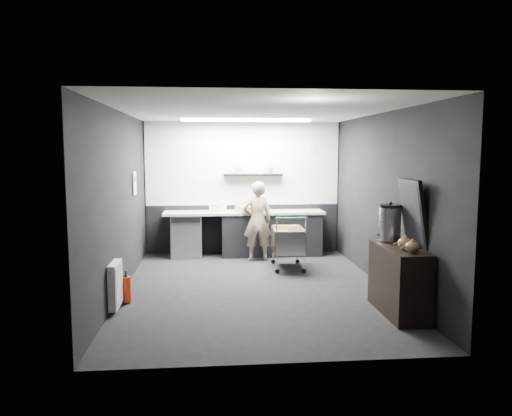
{
  "coord_description": "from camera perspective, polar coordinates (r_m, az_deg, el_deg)",
  "views": [
    {
      "loc": [
        -0.67,
        -7.48,
        2.13
      ],
      "look_at": [
        0.05,
        0.4,
        1.2
      ],
      "focal_mm": 35.0,
      "sensor_mm": 36.0,
      "label": 1
    }
  ],
  "objects": [
    {
      "name": "ceiling",
      "position": [
        7.53,
        -0.14,
        11.03
      ],
      "size": [
        5.5,
        5.5,
        0.0
      ],
      "primitive_type": "plane",
      "rotation": [
        3.14,
        0.0,
        0.0
      ],
      "color": "silver",
      "rests_on": "wall_back"
    },
    {
      "name": "cardboard_box",
      "position": [
        9.96,
        -0.46,
        -0.09
      ],
      "size": [
        0.68,
        0.6,
        0.11
      ],
      "primitive_type": "cube",
      "rotation": [
        0.0,
        0.0,
        0.36
      ],
      "color": "#917E4D",
      "rests_on": "prep_counter"
    },
    {
      "name": "wall_clock",
      "position": [
        10.41,
        6.27,
        6.75
      ],
      "size": [
        0.2,
        0.03,
        0.2
      ],
      "primitive_type": "cylinder",
      "rotation": [
        1.57,
        0.0,
        0.0
      ],
      "color": "white",
      "rests_on": "wall_back"
    },
    {
      "name": "wall_left",
      "position": [
        7.64,
        -15.25,
        0.59
      ],
      "size": [
        0.0,
        5.5,
        5.5
      ],
      "primitive_type": "plane",
      "rotation": [
        1.57,
        0.0,
        1.57
      ],
      "color": "black",
      "rests_on": "floor"
    },
    {
      "name": "wall_front",
      "position": [
        4.84,
        2.76,
        -2.57
      ],
      "size": [
        5.5,
        0.0,
        5.5
      ],
      "primitive_type": "plane",
      "rotation": [
        -1.57,
        0.0,
        0.0
      ],
      "color": "black",
      "rests_on": "floor"
    },
    {
      "name": "person",
      "position": [
        9.59,
        0.15,
        -1.49
      ],
      "size": [
        0.58,
        0.4,
        1.53
      ],
      "primitive_type": "imported",
      "rotation": [
        0.0,
        0.0,
        3.2
      ],
      "color": "#C0B398",
      "rests_on": "floor"
    },
    {
      "name": "wall_back",
      "position": [
        10.28,
        -1.5,
        2.33
      ],
      "size": [
        5.5,
        0.0,
        5.5
      ],
      "primitive_type": "plane",
      "rotation": [
        1.57,
        0.0,
        0.0
      ],
      "color": "black",
      "rests_on": "floor"
    },
    {
      "name": "radiator",
      "position": [
        6.94,
        -15.8,
        -8.43
      ],
      "size": [
        0.1,
        0.5,
        0.6
      ],
      "primitive_type": "cube",
      "color": "white",
      "rests_on": "wall_left"
    },
    {
      "name": "white_container",
      "position": [
        9.92,
        -4.74,
        0.02
      ],
      "size": [
        0.22,
        0.19,
        0.17
      ],
      "primitive_type": "cube",
      "rotation": [
        0.0,
        0.0,
        -0.3
      ],
      "color": "white",
      "rests_on": "prep_counter"
    },
    {
      "name": "floating_shelf",
      "position": [
        10.15,
        -0.32,
        3.8
      ],
      "size": [
        1.2,
        0.22,
        0.04
      ],
      "primitive_type": "cube",
      "color": "black",
      "rests_on": "wall_back"
    },
    {
      "name": "fire_extinguisher",
      "position": [
        7.24,
        -14.61,
        -8.87
      ],
      "size": [
        0.13,
        0.13,
        0.44
      ],
      "color": "#B6260C",
      "rests_on": "floor"
    },
    {
      "name": "sideboard",
      "position": [
        6.8,
        16.05,
        -6.91
      ],
      "size": [
        0.5,
        1.17,
        1.76
      ],
      "color": "black",
      "rests_on": "floor"
    },
    {
      "name": "prep_counter",
      "position": [
        10.07,
        -0.59,
        -2.88
      ],
      "size": [
        3.2,
        0.61,
        0.9
      ],
      "color": "black",
      "rests_on": "floor"
    },
    {
      "name": "ceiling_strip",
      "position": [
        9.37,
        -1.16,
        9.98
      ],
      "size": [
        2.4,
        0.2,
        0.04
      ],
      "primitive_type": "cube",
      "color": "white",
      "rests_on": "ceiling"
    },
    {
      "name": "dado_panel",
      "position": [
        10.36,
        -1.47,
        -2.37
      ],
      "size": [
        3.95,
        0.02,
        1.0
      ],
      "primitive_type": "cube",
      "color": "black",
      "rests_on": "wall_back"
    },
    {
      "name": "floor",
      "position": [
        7.81,
        -0.13,
        -9.14
      ],
      "size": [
        5.5,
        5.5,
        0.0
      ],
      "primitive_type": "plane",
      "color": "black",
      "rests_on": "ground"
    },
    {
      "name": "poster_red_band",
      "position": [
        8.89,
        -13.7,
        3.21
      ],
      "size": [
        0.02,
        0.22,
        0.1
      ],
      "primitive_type": "cube",
      "color": "red",
      "rests_on": "poster"
    },
    {
      "name": "wall_right",
      "position": [
        7.98,
        14.32,
        0.87
      ],
      "size": [
        0.0,
        5.5,
        5.5
      ],
      "primitive_type": "plane",
      "rotation": [
        1.57,
        0.0,
        -1.57
      ],
      "color": "black",
      "rests_on": "floor"
    },
    {
      "name": "shopping_cart",
      "position": [
        8.99,
        3.65,
        -3.95
      ],
      "size": [
        0.57,
        0.92,
        1.0
      ],
      "color": "silver",
      "rests_on": "floor"
    },
    {
      "name": "poster",
      "position": [
        8.9,
        -13.72,
        2.76
      ],
      "size": [
        0.02,
        0.3,
        0.4
      ],
      "primitive_type": "cube",
      "color": "white",
      "rests_on": "wall_left"
    },
    {
      "name": "pink_tub",
      "position": [
        9.97,
        -3.95,
        0.16
      ],
      "size": [
        0.2,
        0.2,
        0.2
      ],
      "primitive_type": "cylinder",
      "color": "silver",
      "rests_on": "prep_counter"
    },
    {
      "name": "kitchen_wall_panel",
      "position": [
        10.24,
        -1.5,
        5.11
      ],
      "size": [
        3.95,
        0.02,
        1.7
      ],
      "primitive_type": "cube",
      "color": "silver",
      "rests_on": "wall_back"
    }
  ]
}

